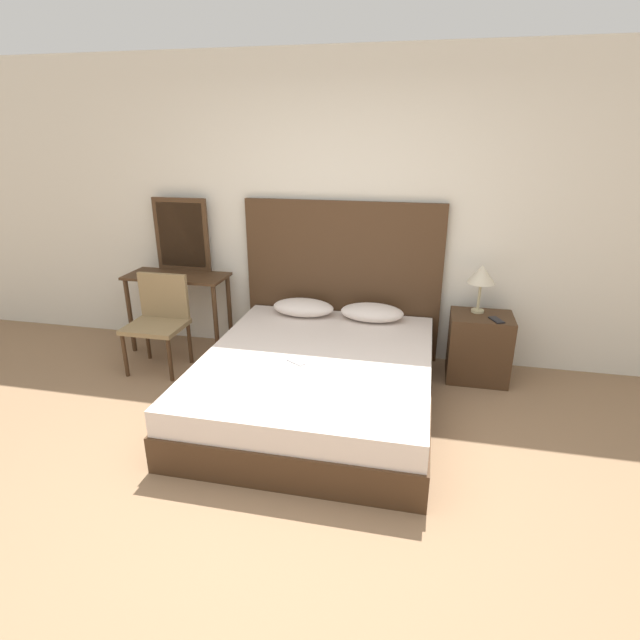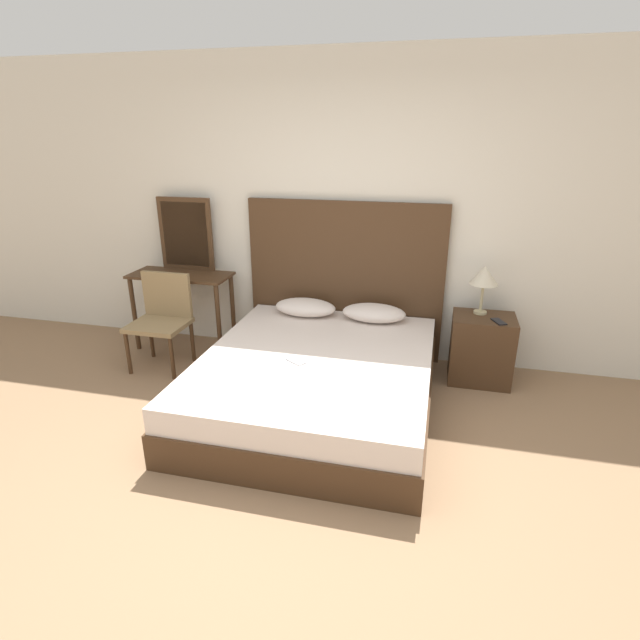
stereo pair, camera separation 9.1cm
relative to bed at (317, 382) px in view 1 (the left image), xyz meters
name	(u,v)px [view 1 (the left image)]	position (x,y,z in m)	size (l,w,h in m)	color
ground_plane	(274,509)	(0.01, -1.17, -0.22)	(16.00, 16.00, 0.00)	#8C6B4C
wall_back	(345,212)	(0.01, 1.14, 1.13)	(10.00, 0.06, 2.70)	silver
bed	(317,382)	(0.00, 0.00, 0.00)	(1.74, 2.07, 0.44)	#422B19
headboard	(342,280)	(0.00, 1.06, 0.51)	(1.82, 0.05, 1.46)	#422B19
pillow_left	(303,307)	(-0.32, 0.83, 0.30)	(0.56, 0.31, 0.16)	silver
pillow_right	(372,312)	(0.32, 0.83, 0.30)	(0.56, 0.31, 0.16)	silver
phone_on_bed	(297,361)	(-0.12, -0.15, 0.23)	(0.16, 0.14, 0.01)	#B7B7BC
nightstand	(479,347)	(1.26, 0.78, 0.07)	(0.51, 0.40, 0.59)	#422B19
table_lamp	(482,275)	(1.22, 0.86, 0.69)	(0.23, 0.23, 0.41)	tan
phone_on_nightstand	(496,320)	(1.36, 0.68, 0.37)	(0.12, 0.17, 0.01)	black
vanity_desk	(178,290)	(-1.56, 0.83, 0.39)	(0.97, 0.42, 0.76)	#422B19
vanity_mirror	(182,235)	(-1.56, 1.01, 0.89)	(0.55, 0.03, 0.70)	#422B19
chair	(159,316)	(-1.55, 0.42, 0.27)	(0.49, 0.43, 0.85)	olive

